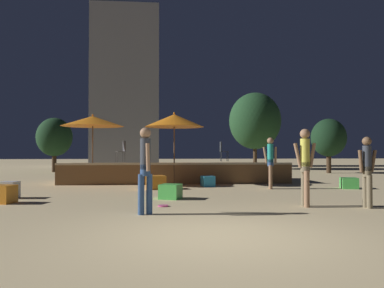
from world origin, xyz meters
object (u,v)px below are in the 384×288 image
Objects in this scene: cube_seat_3 at (4,194)px; background_tree_1 at (54,137)px; person_3 at (145,166)px; patio_umbrella_1 at (93,121)px; patio_umbrella_0 at (174,121)px; cube_seat_2 at (349,183)px; cube_seat_4 at (9,190)px; cube_seat_5 at (171,192)px; bistro_chair_1 at (222,149)px; cube_seat_0 at (208,181)px; bistro_chair_0 at (122,149)px; person_1 at (367,170)px; frisbee_disc at (163,206)px; person_2 at (270,160)px; person_0 at (305,163)px; cube_seat_1 at (156,182)px; background_tree_0 at (255,121)px; background_tree_2 at (329,138)px.

background_tree_1 is (-2.74, 14.62, 2.00)m from cube_seat_3.
person_3 is at bearing -68.95° from background_tree_1.
patio_umbrella_0 is at bearing -0.76° from patio_umbrella_1.
cube_seat_2 is at bearing -19.30° from patio_umbrella_0.
cube_seat_5 is at bearing -6.63° from cube_seat_4.
cube_seat_0 is at bearing 160.36° from bistro_chair_1.
bistro_chair_0 is at bearing 68.58° from cube_seat_3.
bistro_chair_0 is at bearing 101.37° from bistro_chair_1.
person_1 is at bearing -9.93° from cube_seat_3.
patio_umbrella_1 is 10.11m from person_1.
cube_seat_5 is at bearing 81.33° from frisbee_disc.
cube_seat_5 is 2.83× the size of frisbee_disc.
cube_seat_0 is at bearing 70.68° from frisbee_disc.
patio_umbrella_0 is at bearing 140.69° from cube_seat_0.
person_3 is (-0.88, -7.03, -1.54)m from patio_umbrella_0.
frisbee_disc is (-2.78, -7.91, -1.39)m from bistro_chair_1.
person_2 is at bearing 34.37° from cube_seat_5.
cube_seat_2 is 0.40× the size of person_1.
patio_umbrella_1 is 3.11× the size of bistro_chair_1.
person_3 reaches higher than cube_seat_4.
person_0 reaches higher than cube_seat_2.
person_3 is (-0.17, -5.27, 0.78)m from cube_seat_1.
cube_seat_0 is 0.58× the size of bistro_chair_1.
cube_seat_5 is 1.46m from frisbee_disc.
background_tree_0 is at bearing 168.54° from person_0.
background_tree_0 is at bearing -22.36° from bistro_chair_1.
frisbee_disc is 0.04× the size of background_tree_0.
patio_umbrella_0 is 13.96m from background_tree_0.
background_tree_2 is (10.20, 12.95, 2.13)m from frisbee_disc.
background_tree_0 is (4.21, 10.33, 2.17)m from bistro_chair_1.
patio_umbrella_0 is 8.00m from person_1.
cube_seat_0 is at bearing -99.34° from person_2.
cube_seat_0 reaches higher than frisbee_disc.
frisbee_disc is (1.66, -7.00, -1.39)m from bistro_chair_0.
cube_seat_4 is at bearing -153.94° from cube_seat_0.
cube_seat_2 is at bearing 46.08° from bistro_chair_0.
patio_umbrella_0 is at bearing -52.81° from background_tree_1.
frisbee_disc is (4.05, -0.90, -0.21)m from cube_seat_3.
bistro_chair_0 is at bearing -102.93° from person_2.
cube_seat_0 is at bearing 24.41° from person_1.
cube_seat_2 is at bearing -111.15° from background_tree_2.
cube_seat_3 is 0.17× the size of background_tree_1.
person_3 is at bearing -126.96° from background_tree_2.
cube_seat_2 is 4.84m from person_1.
cube_seat_0 is at bearing -162.90° from person_0.
bistro_chair_1 is at bearing -38.48° from background_tree_1.
cube_seat_2 reaches higher than frisbee_disc.
cube_seat_3 is 9.86m from bistro_chair_1.
person_0 is at bearing -100.97° from background_tree_0.
background_tree_2 is at bearing 28.43° from patio_umbrella_1.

